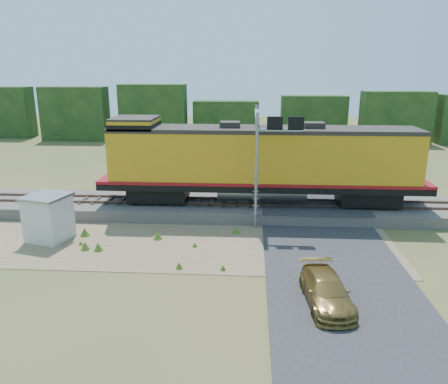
# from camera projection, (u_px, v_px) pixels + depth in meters

# --- Properties ---
(ground) EXTENTS (140.00, 140.00, 0.00)m
(ground) POSITION_uv_depth(u_px,v_px,m) (202.00, 247.00, 24.74)
(ground) COLOR #475123
(ground) RESTS_ON ground
(ballast) EXTENTS (70.00, 5.00, 0.80)m
(ballast) POSITION_uv_depth(u_px,v_px,m) (211.00, 208.00, 30.39)
(ballast) COLOR slate
(ballast) RESTS_ON ground
(rails) EXTENTS (70.00, 1.54, 0.16)m
(rails) POSITION_uv_depth(u_px,v_px,m) (211.00, 201.00, 30.26)
(rails) COLOR brown
(rails) RESTS_ON ballast
(dirt_shoulder) EXTENTS (26.00, 8.00, 0.03)m
(dirt_shoulder) POSITION_uv_depth(u_px,v_px,m) (169.00, 242.00, 25.33)
(dirt_shoulder) COLOR #8C7754
(dirt_shoulder) RESTS_ON ground
(road) EXTENTS (7.00, 66.00, 0.86)m
(road) POSITION_uv_depth(u_px,v_px,m) (325.00, 243.00, 25.00)
(road) COLOR #38383A
(road) RESTS_ON ground
(tree_line_north) EXTENTS (130.00, 3.00, 6.50)m
(tree_line_north) POSITION_uv_depth(u_px,v_px,m) (232.00, 118.00, 60.38)
(tree_line_north) COLOR #153312
(tree_line_north) RESTS_ON ground
(weed_clumps) EXTENTS (15.00, 6.20, 0.56)m
(weed_clumps) POSITION_uv_depth(u_px,v_px,m) (142.00, 245.00, 25.05)
(weed_clumps) COLOR #41661D
(weed_clumps) RESTS_ON ground
(locomotive) EXTENTS (21.93, 3.34, 5.66)m
(locomotive) POSITION_uv_depth(u_px,v_px,m) (258.00, 161.00, 29.28)
(locomotive) COLOR black
(locomotive) RESTS_ON rails
(shed) EXTENTS (2.80, 2.80, 2.72)m
(shed) POSITION_uv_depth(u_px,v_px,m) (48.00, 217.00, 25.44)
(shed) COLOR silver
(shed) RESTS_ON ground
(signal_gantry) EXTENTS (2.88, 6.20, 7.25)m
(signal_gantry) POSITION_uv_depth(u_px,v_px,m) (262.00, 138.00, 28.16)
(signal_gantry) COLOR gray
(signal_gantry) RESTS_ON ground
(car) EXTENTS (2.12, 4.46, 1.25)m
(car) POSITION_uv_depth(u_px,v_px,m) (326.00, 291.00, 18.54)
(car) COLOR olive
(car) RESTS_ON ground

